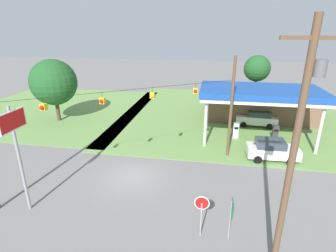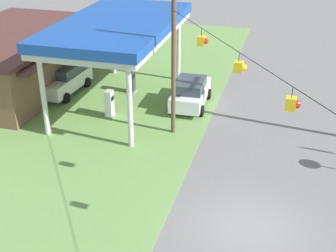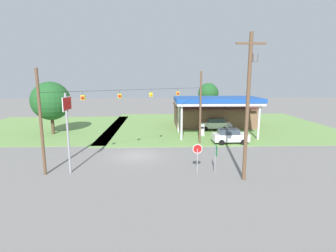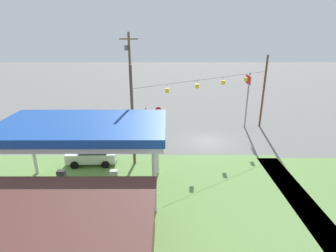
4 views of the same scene
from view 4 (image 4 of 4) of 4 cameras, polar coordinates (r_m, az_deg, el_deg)
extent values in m
plane|color=slate|center=(28.47, 8.59, -3.39)|extent=(160.00, 160.00, 0.00)
cube|color=silver|center=(18.86, -18.08, -1.34)|extent=(11.17, 6.04, 0.35)
cube|color=#19479E|center=(18.71, -18.22, -0.05)|extent=(11.37, 6.24, 0.55)
cylinder|color=silver|center=(21.11, -2.37, -5.07)|extent=(0.28, 0.28, 4.42)
cylinder|color=silver|center=(23.69, -27.33, -4.55)|extent=(0.28, 0.28, 4.42)
cylinder|color=silver|center=(16.85, -2.97, -11.96)|extent=(0.28, 0.28, 4.42)
cube|color=#512D28|center=(16.68, -26.00, -10.93)|extent=(11.55, 0.70, 0.20)
cube|color=gray|center=(20.39, -11.43, -13.34)|extent=(0.71, 0.56, 0.12)
cube|color=silver|center=(19.96, -11.60, -11.35)|extent=(0.55, 0.40, 1.53)
cube|color=black|center=(19.99, -11.54, -10.29)|extent=(0.39, 0.03, 0.24)
cube|color=gray|center=(21.45, -21.78, -12.68)|extent=(0.71, 0.56, 0.12)
cube|color=#333338|center=(21.04, -22.06, -10.77)|extent=(0.55, 0.40, 1.53)
cube|color=black|center=(21.07, -21.96, -9.76)|extent=(0.39, 0.03, 0.24)
cube|color=white|center=(24.30, -16.16, -6.19)|extent=(4.31, 1.97, 0.85)
cube|color=#333D47|center=(23.94, -15.73, -4.63)|extent=(2.39, 1.77, 0.60)
cylinder|color=black|center=(24.04, -19.67, -8.02)|extent=(0.69, 0.24, 0.68)
cylinder|color=black|center=(25.65, -18.46, -6.08)|extent=(0.69, 0.24, 0.68)
cylinder|color=black|center=(23.36, -13.44, -8.18)|extent=(0.69, 0.24, 0.68)
cylinder|color=black|center=(25.02, -12.62, -6.17)|extent=(0.69, 0.24, 0.68)
cube|color=white|center=(17.40, -23.12, -18.25)|extent=(4.66, 2.13, 0.89)
cube|color=#333D47|center=(17.09, -24.32, -16.10)|extent=(2.60, 1.85, 0.61)
cylinder|color=black|center=(17.82, -17.27, -18.25)|extent=(0.69, 0.26, 0.68)
cylinder|color=black|center=(16.49, -19.65, -22.14)|extent=(0.69, 0.26, 0.68)
cylinder|color=black|center=(18.93, -25.67, -16.98)|extent=(0.69, 0.26, 0.68)
cylinder|color=black|center=(17.68, -28.68, -20.39)|extent=(0.69, 0.26, 0.68)
cylinder|color=#99999E|center=(32.58, -2.10, 1.79)|extent=(0.08, 0.08, 2.10)
cylinder|color=white|center=(32.27, -2.12, 3.56)|extent=(0.80, 0.03, 0.80)
cylinder|color=red|center=(32.27, -2.12, 3.56)|extent=(0.70, 0.03, 0.70)
cylinder|color=gray|center=(32.93, 16.85, 5.31)|extent=(0.18, 0.18, 6.71)
cube|color=white|center=(32.41, 17.12, 9.59)|extent=(0.06, 2.01, 1.11)
cube|color=red|center=(32.41, 17.12, 9.59)|extent=(0.07, 1.89, 0.99)
cylinder|color=gray|center=(32.63, -4.75, 2.04)|extent=(0.07, 0.07, 2.40)
cube|color=#146B33|center=(32.42, -4.87, 3.30)|extent=(0.04, 0.70, 0.90)
cylinder|color=brown|center=(33.37, -8.14, 10.02)|extent=(0.28, 0.28, 11.14)
cube|color=brown|center=(32.93, -8.56, 18.23)|extent=(2.20, 0.14, 0.14)
cylinder|color=#59595B|center=(33.02, -9.10, 16.47)|extent=(0.44, 0.44, 0.60)
cylinder|color=brown|center=(33.65, 20.07, 6.97)|extent=(0.24, 0.24, 8.67)
cylinder|color=brown|center=(22.12, -7.72, 1.84)|extent=(0.24, 0.24, 8.67)
cylinder|color=black|center=(26.59, 9.33, 10.15)|extent=(14.48, 10.02, 0.02)
cylinder|color=black|center=(30.48, 16.62, 10.46)|extent=(0.02, 0.02, 0.35)
cube|color=yellow|center=(30.54, 16.55, 9.77)|extent=(0.32, 0.32, 0.40)
sphere|color=red|center=(30.70, 16.47, 9.82)|extent=(0.28, 0.28, 0.28)
cylinder|color=black|center=(27.85, 11.97, 10.05)|extent=(0.02, 0.02, 0.35)
cube|color=yellow|center=(27.92, 11.92, 9.29)|extent=(0.32, 0.32, 0.40)
sphere|color=red|center=(28.08, 11.85, 9.35)|extent=(0.28, 0.28, 0.28)
cylinder|color=black|center=(25.44, 6.41, 9.46)|extent=(0.02, 0.02, 0.35)
cube|color=yellow|center=(25.51, 6.38, 8.64)|extent=(0.32, 0.32, 0.40)
sphere|color=yellow|center=(25.67, 6.34, 8.71)|extent=(0.28, 0.28, 0.28)
cylinder|color=black|center=(23.31, -0.21, 8.66)|extent=(0.02, 0.02, 0.35)
cube|color=yellow|center=(23.38, -0.21, 7.75)|extent=(0.32, 0.32, 0.40)
sphere|color=red|center=(23.55, -0.21, 7.84)|extent=(0.28, 0.28, 0.28)
camera|label=1|loc=(42.54, -2.06, 19.06)|focal=28.00mm
camera|label=2|loc=(33.02, 37.75, 17.58)|focal=50.00mm
camera|label=3|loc=(52.05, 2.25, 16.16)|focal=28.00mm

